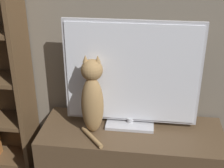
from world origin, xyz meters
name	(u,v)px	position (x,y,z in m)	size (l,w,h in m)	color
tv_stand	(131,155)	(0.00, 0.94, 0.21)	(1.21, 0.47, 0.41)	brown
tv	(131,77)	(-0.02, 1.02, 0.77)	(0.87, 0.19, 0.72)	#B7B7BC
cat	(92,97)	(-0.25, 0.91, 0.66)	(0.17, 0.29, 0.52)	#997547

